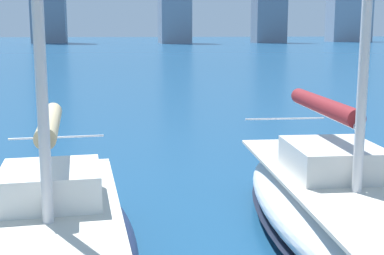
% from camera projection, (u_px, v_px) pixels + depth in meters
% --- Properties ---
extents(sailboat_maroon, '(3.11, 8.44, 12.53)m').
position_uv_depth(sailboat_maroon, '(340.00, 206.00, 9.41)').
color(sailboat_maroon, silver).
rests_on(sailboat_maroon, ground).
extents(sailboat_tan, '(2.88, 7.24, 11.11)m').
position_uv_depth(sailboat_tan, '(52.00, 236.00, 8.18)').
color(sailboat_tan, navy).
rests_on(sailboat_tan, ground).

